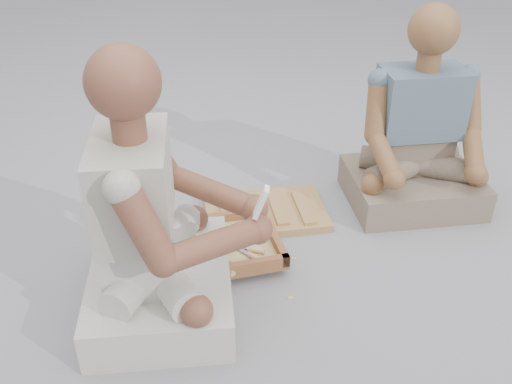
{
  "coord_description": "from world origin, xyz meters",
  "views": [
    {
      "loc": [
        -0.12,
        -1.71,
        1.46
      ],
      "look_at": [
        -0.06,
        0.17,
        0.3
      ],
      "focal_mm": 40.0,
      "sensor_mm": 36.0,
      "label": 1
    }
  ],
  "objects_px": {
    "companion": "(418,142)",
    "carved_panel": "(266,213)",
    "craftsman": "(153,230)",
    "tool_tray": "(220,247)"
  },
  "relations": [
    {
      "from": "tool_tray",
      "to": "craftsman",
      "type": "relative_size",
      "value": 0.56
    },
    {
      "from": "carved_panel",
      "to": "tool_tray",
      "type": "distance_m",
      "value": 0.36
    },
    {
      "from": "carved_panel",
      "to": "tool_tray",
      "type": "relative_size",
      "value": 0.99
    },
    {
      "from": "tool_tray",
      "to": "craftsman",
      "type": "bearing_deg",
      "value": -128.89
    },
    {
      "from": "carved_panel",
      "to": "craftsman",
      "type": "relative_size",
      "value": 0.55
    },
    {
      "from": "craftsman",
      "to": "tool_tray",
      "type": "bearing_deg",
      "value": 137.31
    },
    {
      "from": "companion",
      "to": "carved_panel",
      "type": "bearing_deg",
      "value": 3.59
    },
    {
      "from": "carved_panel",
      "to": "companion",
      "type": "xyz_separation_m",
      "value": [
        0.69,
        0.12,
        0.29
      ]
    },
    {
      "from": "tool_tray",
      "to": "craftsman",
      "type": "height_order",
      "value": "craftsman"
    },
    {
      "from": "tool_tray",
      "to": "craftsman",
      "type": "xyz_separation_m",
      "value": [
        -0.21,
        -0.27,
        0.28
      ]
    }
  ]
}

